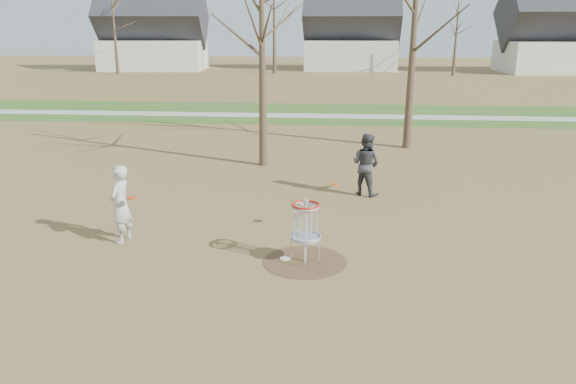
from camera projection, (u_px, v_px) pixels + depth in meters
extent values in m
plane|color=brown|center=(305.00, 262.00, 11.99)|extent=(160.00, 160.00, 0.00)
cube|color=#2D5119|center=(327.00, 113.00, 32.03)|extent=(160.00, 8.00, 0.01)
cube|color=#9E9E99|center=(326.00, 116.00, 31.07)|extent=(160.00, 1.50, 0.01)
cylinder|color=#47331E|center=(305.00, 262.00, 11.99)|extent=(1.80, 1.80, 0.01)
imported|color=#B4B4B4|center=(121.00, 204.00, 12.86)|extent=(0.51, 0.71, 1.82)
imported|color=#38383E|center=(366.00, 164.00, 16.51)|extent=(1.13, 1.07, 1.84)
cylinder|color=silver|center=(285.00, 259.00, 12.10)|extent=(0.22, 0.22, 0.02)
cylinder|color=#DC520B|center=(334.00, 184.00, 13.15)|extent=(0.22, 0.22, 0.04)
cylinder|color=red|center=(132.00, 198.00, 12.53)|extent=(0.22, 0.22, 0.02)
cylinder|color=#9EA3AD|center=(305.00, 232.00, 11.79)|extent=(0.05, 0.05, 1.35)
cylinder|color=#9EA3AD|center=(305.00, 238.00, 11.83)|extent=(0.64, 0.64, 0.04)
torus|color=#9EA3AD|center=(306.00, 206.00, 11.63)|extent=(0.60, 0.60, 0.04)
torus|color=#B4140C|center=(306.00, 205.00, 11.62)|extent=(0.60, 0.60, 0.04)
cone|color=#382B1E|center=(262.00, 59.00, 19.20)|extent=(0.32, 0.32, 7.50)
cone|color=#382B1E|center=(413.00, 41.00, 21.93)|extent=(0.36, 0.36, 8.50)
cone|color=#382B1E|center=(115.00, 34.00, 56.60)|extent=(0.36, 0.36, 8.00)
cone|color=#382B1E|center=(274.00, 28.00, 57.02)|extent=(0.40, 0.40, 9.00)
cone|color=#382B1E|center=(456.00, 39.00, 54.84)|extent=(0.32, 0.32, 7.00)
cube|color=silver|center=(154.00, 55.00, 62.84)|extent=(11.46, 7.75, 3.20)
pyramid|color=#2D2D33|center=(152.00, 24.00, 61.88)|extent=(12.01, 7.79, 3.55)
cube|color=silver|center=(351.00, 55.00, 62.90)|extent=(10.24, 7.34, 3.20)
pyramid|color=#2D2D33|center=(352.00, 24.00, 61.94)|extent=(10.74, 7.36, 3.55)
cube|color=silver|center=(561.00, 57.00, 59.15)|extent=(12.40, 8.62, 3.20)
pyramid|color=#2D2D33|center=(566.00, 21.00, 58.11)|extent=(13.00, 8.65, 4.06)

